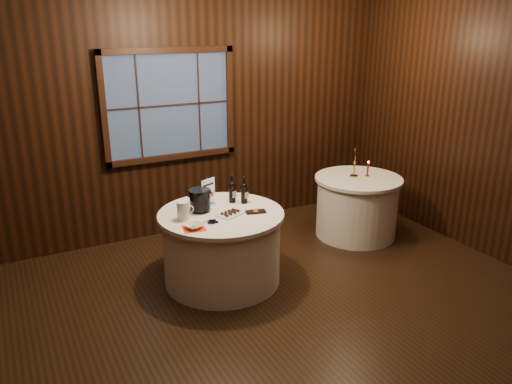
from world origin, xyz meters
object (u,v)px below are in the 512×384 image
side_table (357,206)px  brass_candlestick (354,166)px  grape_bunch (212,221)px  ice_bucket (200,200)px  red_candle (368,170)px  cracker_bowl (194,226)px  sign_stand (208,196)px  chocolate_box (256,212)px  glass_pitcher (183,210)px  chocolate_plate (230,213)px  main_table (222,247)px  port_bottle_right (244,192)px  port_bottle_left (232,191)px

side_table → brass_candlestick: brass_candlestick is taller
grape_bunch → brass_candlestick: bearing=14.6°
grape_bunch → brass_candlestick: brass_candlestick is taller
ice_bucket → red_candle: size_ratio=1.17×
cracker_bowl → brass_candlestick: 2.44m
red_candle → sign_stand: bearing=-179.1°
chocolate_box → cracker_bowl: bearing=-157.8°
glass_pitcher → side_table: bearing=16.2°
side_table → chocolate_plate: chocolate_plate is taller
side_table → brass_candlestick: 0.52m
side_table → brass_candlestick: (-0.04, 0.05, 0.51)m
side_table → sign_stand: sign_stand is taller
sign_stand → grape_bunch: (-0.15, -0.46, -0.08)m
main_table → chocolate_box: (0.31, -0.17, 0.39)m
side_table → port_bottle_right: (-1.67, -0.16, 0.51)m
port_bottle_left → glass_pitcher: (-0.63, -0.22, -0.04)m
side_table → chocolate_plate: size_ratio=3.44×
sign_stand → glass_pitcher: size_ratio=1.62×
port_bottle_left → ice_bucket: size_ratio=1.32×
sign_stand → red_candle: sign_stand is taller
chocolate_box → red_candle: 1.86m
side_table → grape_bunch: 2.28m
port_bottle_left → grape_bunch: port_bottle_left is taller
brass_candlestick → red_candle: (0.15, -0.07, -0.05)m
grape_bunch → glass_pitcher: glass_pitcher is taller
grape_bunch → cracker_bowl: bearing=-166.9°
brass_candlestick → ice_bucket: bearing=-174.1°
chocolate_plate → chocolate_box: bearing=-13.4°
ice_bucket → grape_bunch: size_ratio=1.40×
ice_bucket → chocolate_box: size_ratio=1.15×
cracker_bowl → brass_candlestick: brass_candlestick is taller
side_table → ice_bucket: size_ratio=4.68×
chocolate_plate → red_candle: red_candle is taller
ice_bucket → chocolate_plate: (0.23, -0.24, -0.11)m
side_table → sign_stand: bearing=-178.5°
glass_pitcher → main_table: bearing=9.0°
chocolate_box → grape_bunch: 0.50m
main_table → side_table: bearing=8.5°
cracker_bowl → grape_bunch: bearing=13.1°
chocolate_plate → cracker_bowl: cracker_bowl is taller
port_bottle_left → port_bottle_right: port_bottle_left is taller
sign_stand → port_bottle_right: size_ratio=1.03×
main_table → chocolate_box: 0.53m
side_table → chocolate_box: 1.80m
sign_stand → chocolate_box: size_ratio=1.51×
glass_pitcher → red_candle: (2.52, 0.28, -0.02)m
chocolate_box → glass_pitcher: size_ratio=1.07×
side_table → chocolate_plate: bearing=-168.3°
chocolate_plate → glass_pitcher: (-0.45, 0.10, 0.08)m
port_bottle_right → cracker_bowl: (-0.72, -0.40, -0.10)m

